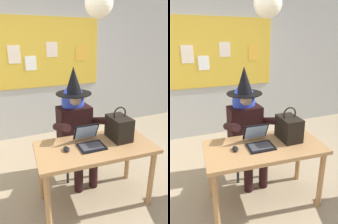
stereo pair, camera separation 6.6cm
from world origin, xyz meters
The scene contains 8 objects.
ground_plane centered at (0.00, 0.00, 0.00)m, with size 24.00×24.00×0.00m, color tan.
wall_back_bulletin centered at (0.00, 2.11, 1.32)m, with size 6.54×2.24×2.61m.
desk_main centered at (0.21, 0.06, 0.61)m, with size 1.29×0.70×0.72m.
chair_at_desk centered at (0.20, 0.72, 0.50)m, with size 0.42×0.42×0.90m.
person_costumed centered at (0.20, 0.60, 0.80)m, with size 0.60×0.69×1.48m.
laptop centered at (0.16, 0.10, 0.77)m, with size 0.28×0.32×0.21m.
computer_mouse centered at (-0.10, 0.08, 0.74)m, with size 0.06×0.10×0.03m, color black.
handbag centered at (0.53, 0.10, 0.86)m, with size 0.20×0.30×0.38m.
Camera 2 is at (-0.58, -1.68, 1.78)m, focal length 32.76 mm.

